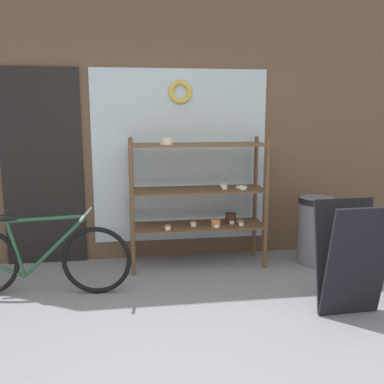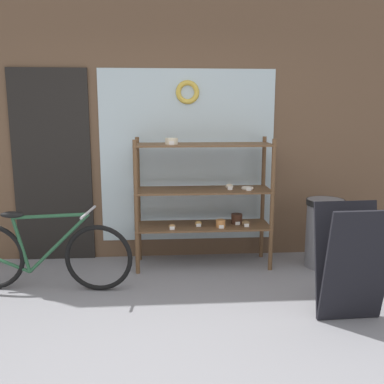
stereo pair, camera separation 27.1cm
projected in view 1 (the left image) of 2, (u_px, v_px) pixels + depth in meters
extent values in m
plane|color=gray|center=(191.00, 369.00, 2.78)|extent=(30.00, 30.00, 0.00)
cube|color=brown|center=(161.00, 84.00, 4.62)|extent=(5.92, 0.08, 3.88)
cube|color=silver|center=(180.00, 157.00, 4.75)|extent=(1.93, 0.02, 1.90)
cube|color=black|center=(43.00, 168.00, 4.56)|extent=(0.84, 0.03, 2.10)
torus|color=gold|center=(180.00, 92.00, 4.61)|extent=(0.26, 0.06, 0.26)
cylinder|color=brown|center=(132.00, 209.00, 4.25)|extent=(0.04, 0.04, 1.38)
cylinder|color=brown|center=(266.00, 205.00, 4.45)|extent=(0.04, 0.04, 1.38)
cylinder|color=brown|center=(132.00, 201.00, 4.65)|extent=(0.04, 0.04, 1.38)
cylinder|color=brown|center=(255.00, 197.00, 4.85)|extent=(0.04, 0.04, 1.38)
cube|color=brown|center=(198.00, 226.00, 4.60)|extent=(1.43, 0.46, 0.02)
cube|color=brown|center=(198.00, 190.00, 4.52)|extent=(1.43, 0.46, 0.02)
cube|color=brown|center=(198.00, 145.00, 4.43)|extent=(1.43, 0.46, 0.02)
ellipsoid|color=#AD7F4C|center=(168.00, 227.00, 4.42)|extent=(0.07, 0.06, 0.05)
cube|color=white|center=(168.00, 229.00, 4.38)|extent=(0.05, 0.00, 0.04)
ellipsoid|color=brown|center=(240.00, 222.00, 4.59)|extent=(0.09, 0.07, 0.06)
cube|color=white|center=(241.00, 224.00, 4.55)|extent=(0.05, 0.00, 0.04)
cylinder|color=#422619|center=(231.00, 218.00, 4.68)|extent=(0.12, 0.12, 0.11)
cube|color=white|center=(232.00, 223.00, 4.62)|extent=(0.05, 0.00, 0.04)
ellipsoid|color=beige|center=(224.00, 186.00, 4.55)|extent=(0.08, 0.07, 0.06)
cube|color=white|center=(225.00, 188.00, 4.51)|extent=(0.05, 0.00, 0.04)
ellipsoid|color=tan|center=(193.00, 223.00, 4.56)|extent=(0.07, 0.06, 0.05)
cube|color=white|center=(194.00, 225.00, 4.51)|extent=(0.05, 0.00, 0.04)
torus|color=beige|center=(242.00, 187.00, 4.54)|extent=(0.13, 0.13, 0.03)
cube|color=white|center=(243.00, 188.00, 4.47)|extent=(0.05, 0.00, 0.04)
cylinder|color=#C67F42|center=(216.00, 223.00, 4.52)|extent=(0.10, 0.10, 0.08)
cube|color=white|center=(217.00, 226.00, 4.47)|extent=(0.05, 0.00, 0.04)
cylinder|color=beige|center=(166.00, 141.00, 4.34)|extent=(0.13, 0.13, 0.06)
cube|color=white|center=(167.00, 143.00, 4.27)|extent=(0.05, 0.00, 0.04)
torus|color=black|center=(97.00, 260.00, 3.88)|extent=(0.63, 0.11, 0.63)
cylinder|color=#235133|center=(55.00, 246.00, 3.84)|extent=(0.60, 0.09, 0.58)
cylinder|color=#235133|center=(46.00, 219.00, 3.79)|extent=(0.70, 0.10, 0.07)
cylinder|color=#235133|center=(16.00, 249.00, 3.83)|extent=(0.16, 0.05, 0.53)
cylinder|color=#235133|center=(5.00, 269.00, 3.86)|extent=(0.37, 0.07, 0.17)
ellipsoid|color=black|center=(6.00, 218.00, 3.77)|extent=(0.23, 0.11, 0.06)
cylinder|color=#B2B2B7|center=(86.00, 214.00, 3.80)|extent=(0.07, 0.46, 0.02)
cube|color=black|center=(358.00, 263.00, 3.37)|extent=(0.53, 0.22, 0.93)
cube|color=black|center=(346.00, 255.00, 3.55)|extent=(0.53, 0.22, 0.93)
cylinder|color=slate|center=(316.00, 231.00, 4.66)|extent=(0.38, 0.38, 0.74)
cylinder|color=black|center=(317.00, 200.00, 4.60)|extent=(0.40, 0.40, 0.06)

